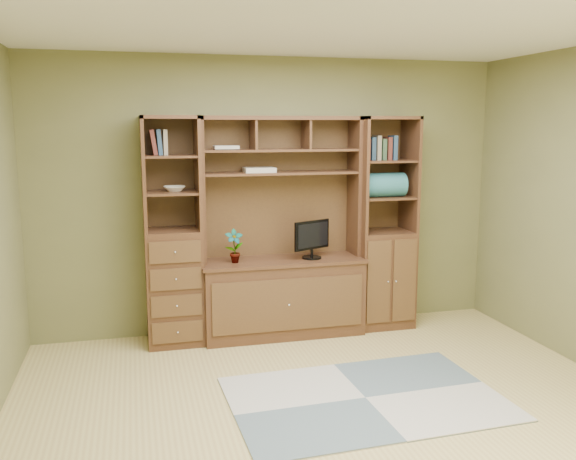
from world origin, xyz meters
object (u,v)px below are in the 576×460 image
object	(u,v)px
center_hutch	(282,228)
monitor	(312,232)
left_tower	(173,232)
right_tower	(383,223)

from	to	relation	value
center_hutch	monitor	xyz separation A→B (m)	(0.28, -0.03, -0.05)
left_tower	monitor	size ratio (longest dim) A/B	4.13
left_tower	monitor	world-z (taller)	left_tower
left_tower	monitor	bearing A→B (deg)	-3.36
center_hutch	right_tower	distance (m)	1.03
center_hutch	left_tower	size ratio (longest dim) A/B	1.00
monitor	left_tower	bearing A→B (deg)	151.81
right_tower	monitor	xyz separation A→B (m)	(-0.75, -0.07, -0.05)
right_tower	monitor	world-z (taller)	right_tower
center_hutch	left_tower	xyz separation A→B (m)	(-1.00, 0.04, 0.00)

